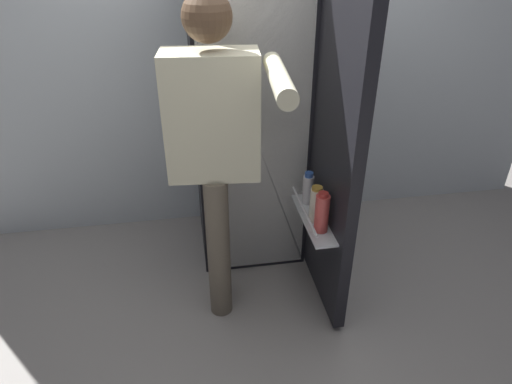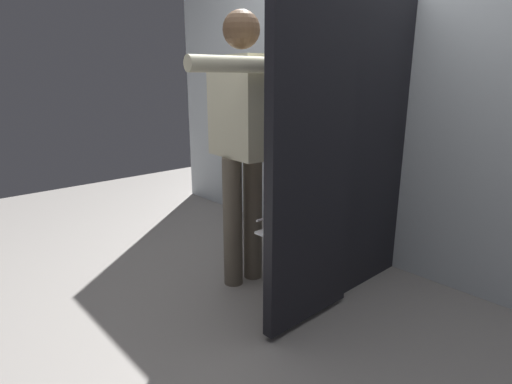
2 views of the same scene
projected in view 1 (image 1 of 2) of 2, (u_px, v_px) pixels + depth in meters
ground_plane at (263, 294)px, 2.60m from camera, size 6.89×6.89×0.00m
kitchen_wall at (238, 40)px, 2.78m from camera, size 4.40×0.10×2.51m
refrigerator at (253, 120)px, 2.61m from camera, size 0.69×1.25×1.76m
person at (216, 142)px, 2.07m from camera, size 0.54×0.77×1.65m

